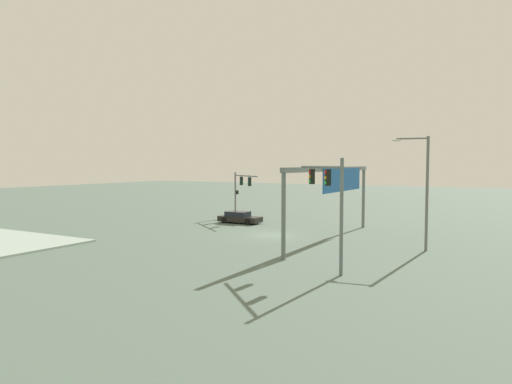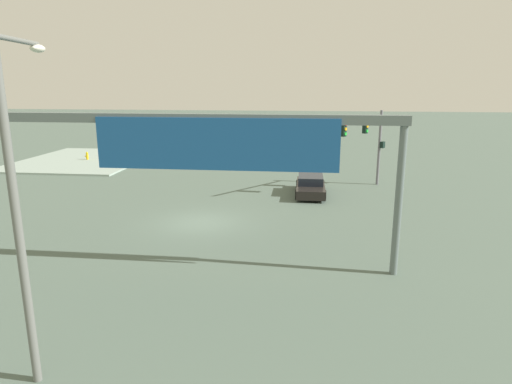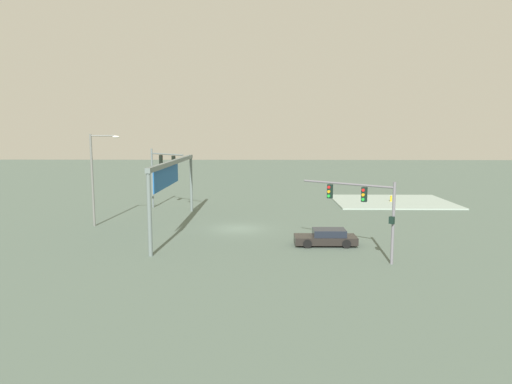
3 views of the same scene
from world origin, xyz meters
TOP-DOWN VIEW (x-y plane):
  - ground_plane at (0.00, 0.00)m, footprint 193.32×193.32m
  - traffic_signal_near_corner at (-9.16, -8.72)m, footprint 4.48×5.31m
  - traffic_signal_opposite_side at (9.81, 8.83)m, footprint 4.05×4.24m
  - streetlamp_curved_arm at (1.00, 12.48)m, footprint 0.66×2.52m
  - overhead_sign_gantry at (-0.63, 5.43)m, footprint 17.82×0.43m
  - sedan_car_approaching at (-5.63, -6.79)m, footprint 1.90×4.51m

SIDE VIEW (x-z plane):
  - ground_plane at x=0.00m, z-range 0.00..0.00m
  - sedan_car_approaching at x=-5.63m, z-range -0.03..1.18m
  - traffic_signal_near_corner at x=-9.16m, z-range 1.14..6.33m
  - traffic_signal_opposite_side at x=9.81m, z-range 1.28..7.74m
  - streetlamp_curved_arm at x=1.00m, z-range 0.66..8.73m
  - overhead_sign_gantry at x=-0.63m, z-range 1.92..7.82m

